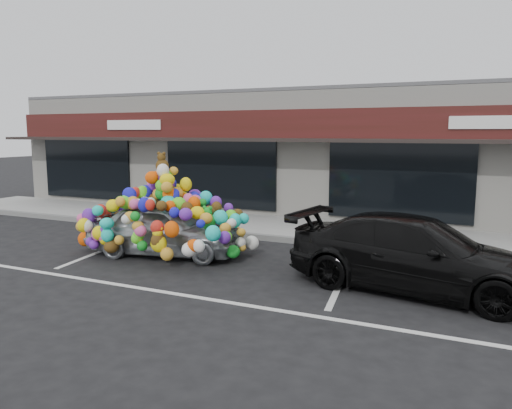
% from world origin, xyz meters
% --- Properties ---
extents(ground, '(90.00, 90.00, 0.00)m').
position_xyz_m(ground, '(0.00, 0.00, 0.00)').
color(ground, black).
rests_on(ground, ground).
extents(shop_building, '(24.00, 7.20, 4.31)m').
position_xyz_m(shop_building, '(0.00, 8.44, 2.16)').
color(shop_building, white).
rests_on(shop_building, ground).
extents(sidewalk, '(26.00, 3.00, 0.15)m').
position_xyz_m(sidewalk, '(0.00, 4.00, 0.07)').
color(sidewalk, gray).
rests_on(sidewalk, ground).
extents(kerb, '(26.00, 0.18, 0.16)m').
position_xyz_m(kerb, '(0.00, 2.50, 0.07)').
color(kerb, slate).
rests_on(kerb, ground).
extents(parking_stripe_left, '(0.73, 4.37, 0.01)m').
position_xyz_m(parking_stripe_left, '(-3.20, 0.20, 0.00)').
color(parking_stripe_left, silver).
rests_on(parking_stripe_left, ground).
extents(parking_stripe_mid, '(0.73, 4.37, 0.01)m').
position_xyz_m(parking_stripe_mid, '(2.80, 0.20, 0.00)').
color(parking_stripe_mid, silver).
rests_on(parking_stripe_mid, ground).
extents(lane_line, '(14.00, 0.12, 0.01)m').
position_xyz_m(lane_line, '(2.00, -2.30, 0.00)').
color(lane_line, silver).
rests_on(lane_line, ground).
extents(toy_car, '(2.70, 4.20, 2.29)m').
position_xyz_m(toy_car, '(-1.49, 0.03, 0.78)').
color(toy_car, '#AEB4B9').
rests_on(toy_car, ground).
extents(black_sedan, '(2.59, 4.93, 1.36)m').
position_xyz_m(black_sedan, '(4.25, -0.25, 0.68)').
color(black_sedan, black).
rests_on(black_sedan, ground).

